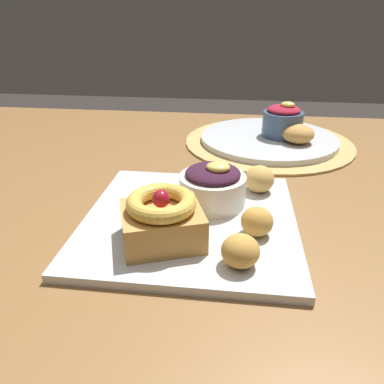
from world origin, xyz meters
The scene contains 11 objects.
dining_table centered at (0.00, 0.00, 0.64)m, with size 1.32×1.04×0.73m.
woven_placemat centered at (0.20, 0.27, 0.73)m, with size 0.37×0.37×0.01m, color tan.
front_plate centered at (0.07, -0.09, 0.74)m, with size 0.29×0.29×0.01m, color silver.
cake_slice centered at (0.05, -0.15, 0.77)m, with size 0.12×0.11×0.07m.
berry_ramekin centered at (0.10, -0.04, 0.77)m, with size 0.10×0.10×0.07m.
fritter_front centered at (0.16, -0.12, 0.76)m, with size 0.04×0.04×0.04m, color gold.
fritter_middle centered at (0.17, 0.01, 0.76)m, with size 0.05×0.05×0.04m, color tan.
fritter_back centered at (0.14, -0.19, 0.76)m, with size 0.04×0.04×0.04m, color gold.
back_plate centered at (0.20, 0.27, 0.74)m, with size 0.30×0.30×0.01m, color silver.
back_ramekin centered at (0.23, 0.28, 0.78)m, with size 0.09×0.09×0.08m.
back_pastry centered at (0.26, 0.24, 0.77)m, with size 0.07×0.07×0.04m, color #C68E47.
Camera 1 is at (0.13, -0.52, 1.00)m, focal length 34.47 mm.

